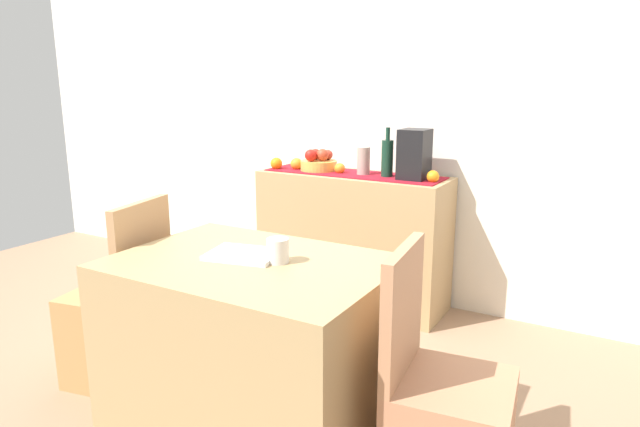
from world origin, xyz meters
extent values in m
cube|color=#99755A|center=(0.00, 0.00, -0.01)|extent=(6.40, 6.40, 0.02)
cube|color=silver|center=(0.00, 1.18, 1.35)|extent=(6.40, 0.06, 2.70)
cube|color=tan|center=(-0.07, 0.92, 0.43)|extent=(1.22, 0.42, 0.86)
cube|color=maroon|center=(-0.07, 0.92, 0.86)|extent=(1.15, 0.32, 0.01)
cylinder|color=gold|center=(-0.32, 0.92, 0.89)|extent=(0.24, 0.24, 0.06)
sphere|color=#B23822|center=(-0.29, 0.91, 0.96)|extent=(0.08, 0.08, 0.08)
sphere|color=red|center=(-0.35, 0.86, 0.96)|extent=(0.08, 0.08, 0.08)
sphere|color=red|center=(-0.36, 0.95, 0.96)|extent=(0.07, 0.07, 0.07)
sphere|color=#AF3324|center=(-0.29, 0.98, 0.96)|extent=(0.07, 0.07, 0.07)
cylinder|color=#153526|center=(0.16, 0.92, 0.97)|extent=(0.07, 0.07, 0.23)
cylinder|color=#153526|center=(0.16, 0.92, 1.12)|extent=(0.03, 0.03, 0.08)
cube|color=black|center=(0.33, 0.92, 1.01)|extent=(0.16, 0.18, 0.30)
cylinder|color=#A38D82|center=(0.00, 0.92, 0.94)|extent=(0.08, 0.08, 0.18)
sphere|color=orange|center=(-0.15, 0.90, 0.89)|extent=(0.07, 0.07, 0.07)
sphere|color=orange|center=(-0.60, 0.84, 0.90)|extent=(0.08, 0.08, 0.08)
sphere|color=orange|center=(-0.48, 0.89, 0.90)|extent=(0.08, 0.08, 0.08)
sphere|color=orange|center=(0.46, 0.88, 0.89)|extent=(0.07, 0.07, 0.07)
cube|color=tan|center=(0.21, -0.52, 0.37)|extent=(1.09, 0.77, 0.74)
cube|color=white|center=(0.15, -0.49, 0.75)|extent=(0.32, 0.26, 0.02)
cylinder|color=silver|center=(0.31, -0.49, 0.79)|extent=(0.09, 0.09, 0.10)
cube|color=tan|center=(-0.62, -0.52, 0.23)|extent=(0.47, 0.47, 0.45)
cube|color=tan|center=(-0.44, -0.49, 0.68)|extent=(0.12, 0.40, 0.45)
cube|color=tan|center=(0.85, -0.54, 0.68)|extent=(0.09, 0.40, 0.45)
camera|label=1|loc=(1.49, -2.21, 1.43)|focal=31.42mm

